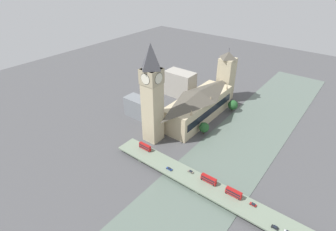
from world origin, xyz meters
TOP-DOWN VIEW (x-y plane):
  - ground_plane at (0.00, 0.00)m, footprint 600.00×600.00m
  - river_water at (-34.52, 0.00)m, footprint 57.03×360.00m
  - parliament_hall at (16.06, -8.00)m, footprint 26.58×82.21m
  - clock_tower at (27.92, 43.68)m, footprint 14.38×14.38m
  - victoria_tower at (16.12, -60.55)m, footprint 14.89×14.89m
  - road_bridge at (-34.52, 66.29)m, footprint 146.07×16.09m
  - double_decker_bus_lead at (-55.41, 63.24)m, footprint 10.69×2.58m
  - double_decker_bus_mid at (-37.05, 62.69)m, footprint 11.24×2.56m
  - double_decker_bus_rear at (20.26, 62.66)m, footprint 10.94×2.48m
  - car_northbound_lead at (-22.40, 62.21)m, footprint 4.15×1.77m
  - car_northbound_tail at (-84.04, 70.34)m, footprint 3.81×1.86m
  - car_southbound_lead at (-68.27, 62.67)m, footprint 4.06×1.90m
  - car_southbound_mid at (-8.91, 69.25)m, footprint 4.53×1.78m
  - city_block_west at (58.55, -37.27)m, footprint 32.04×17.85m
  - city_block_center at (63.25, 23.72)m, footprint 27.68×14.35m
  - tree_embankment_near at (-2.31, 11.44)m, footprint 8.92×8.92m
  - tree_embankment_mid at (-3.92, -41.07)m, footprint 9.77×9.77m

SIDE VIEW (x-z plane):
  - ground_plane at x=0.00m, z-range 0.00..0.00m
  - river_water at x=-34.52m, z-range 0.00..0.30m
  - road_bridge at x=-34.52m, z-range 1.19..5.22m
  - car_northbound_lead at x=-22.40m, z-range 4.03..5.29m
  - car_southbound_lead at x=-68.27m, z-range 4.03..5.37m
  - car_northbound_tail at x=-84.04m, z-range 4.02..5.43m
  - car_southbound_mid at x=-8.91m, z-range 4.03..5.44m
  - double_decker_bus_rear at x=20.26m, z-range 4.27..8.96m
  - double_decker_bus_lead at x=-55.41m, z-range 4.26..9.10m
  - double_decker_bus_mid at x=-37.05m, z-range 4.29..9.11m
  - tree_embankment_near at x=-2.31m, z-range 1.25..12.70m
  - tree_embankment_mid at x=-3.92m, z-range 1.08..13.03m
  - city_block_center at x=63.25m, z-range 0.00..19.17m
  - city_block_west at x=58.55m, z-range 0.00..28.05m
  - parliament_hall at x=16.06m, z-range -0.10..29.28m
  - victoria_tower at x=16.12m, z-range -2.00..54.61m
  - clock_tower at x=27.92m, z-range 2.73..85.22m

